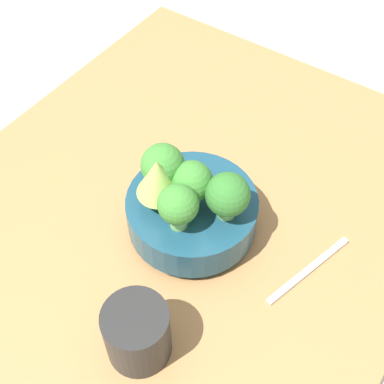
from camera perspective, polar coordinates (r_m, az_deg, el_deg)
ground_plane at (r=0.90m, az=-1.53°, el=-3.48°), size 6.00×6.00×0.00m
table at (r=0.89m, az=-1.55°, el=-2.82°), size 0.94×0.76×0.04m
bowl at (r=0.82m, az=-0.00°, el=-2.19°), size 0.20×0.20×0.07m
romanesco_piece_far at (r=0.75m, az=-3.60°, el=1.44°), size 0.07×0.07×0.09m
broccoli_floret_front at (r=0.75m, az=3.82°, el=-0.36°), size 0.06×0.06×0.08m
broccoli_floret_center at (r=0.77m, az=-0.00°, el=1.06°), size 0.06×0.06×0.08m
broccoli_floret_left at (r=0.74m, az=-1.48°, el=-1.45°), size 0.06×0.06×0.08m
broccoli_floret_back at (r=0.78m, az=-3.14°, el=2.78°), size 0.06×0.06×0.09m
cup at (r=0.72m, az=-5.86°, el=-14.73°), size 0.09×0.09×0.09m
fork at (r=0.83m, az=12.36°, el=-8.10°), size 0.17×0.06×0.01m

